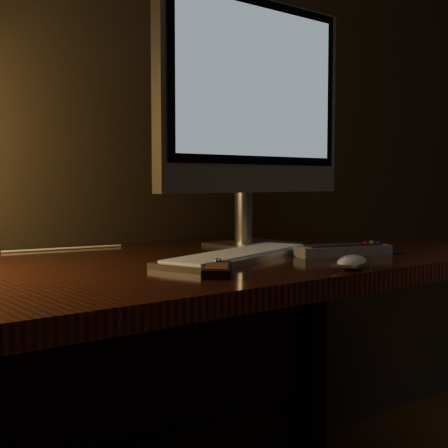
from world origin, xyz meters
TOP-DOWN VIEW (x-y plane):
  - desk at (0.00, 1.93)m, footprint 1.60×0.75m
  - monitor at (0.30, 1.97)m, footprint 0.60×0.18m
  - keyboard at (0.09, 1.78)m, footprint 0.48×0.27m
  - mousepad at (0.40, 1.74)m, footprint 0.27×0.24m
  - mouse at (0.18, 1.53)m, footprint 0.11×0.09m
  - media_remote at (-0.07, 1.63)m, footprint 0.12×0.14m
  - tv_remote at (0.33, 1.68)m, footprint 0.23×0.12m
  - cable at (-0.29, 2.17)m, footprint 0.61×0.01m

SIDE VIEW (x-z plane):
  - desk at x=0.00m, z-range 0.25..1.00m
  - mousepad at x=0.40m, z-range 0.75..0.75m
  - cable at x=-0.29m, z-range 0.75..0.76m
  - keyboard at x=0.09m, z-range 0.75..0.77m
  - media_remote at x=-0.07m, z-range 0.75..0.77m
  - mouse at x=0.18m, z-range 0.75..0.77m
  - tv_remote at x=0.33m, z-range 0.75..0.78m
  - monitor at x=0.30m, z-range 0.81..1.44m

